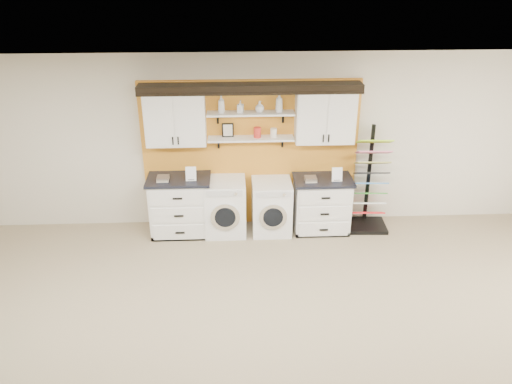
{
  "coord_description": "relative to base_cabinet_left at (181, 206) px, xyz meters",
  "views": [
    {
      "loc": [
        -0.27,
        -3.47,
        4.08
      ],
      "look_at": [
        0.01,
        2.3,
        1.33
      ],
      "focal_mm": 35.0,
      "sensor_mm": 36.0,
      "label": 1
    }
  ],
  "objects": [
    {
      "name": "ceiling",
      "position": [
        1.13,
        -3.64,
        2.32
      ],
      "size": [
        10.0,
        10.0,
        0.0
      ],
      "primitive_type": "plane",
      "rotation": [
        3.14,
        0.0,
        0.0
      ],
      "color": "white",
      "rests_on": "wall_back"
    },
    {
      "name": "wall_back",
      "position": [
        1.13,
        0.36,
        0.92
      ],
      "size": [
        10.0,
        0.0,
        10.0
      ],
      "primitive_type": "plane",
      "rotation": [
        1.57,
        0.0,
        0.0
      ],
      "color": "beige",
      "rests_on": "floor"
    },
    {
      "name": "accent_panel",
      "position": [
        1.13,
        0.32,
        0.72
      ],
      "size": [
        3.4,
        0.07,
        2.4
      ],
      "primitive_type": "cube",
      "color": "orange",
      "rests_on": "wall_back"
    },
    {
      "name": "upper_cabinet_left",
      "position": [
        -0.0,
        0.15,
        1.4
      ],
      "size": [
        0.9,
        0.35,
        0.84
      ],
      "color": "white",
      "rests_on": "wall_back"
    },
    {
      "name": "upper_cabinet_right",
      "position": [
        2.26,
        0.15,
        1.4
      ],
      "size": [
        0.9,
        0.35,
        0.84
      ],
      "color": "white",
      "rests_on": "wall_back"
    },
    {
      "name": "shelf_lower",
      "position": [
        1.13,
        0.16,
        1.05
      ],
      "size": [
        1.32,
        0.28,
        0.03
      ],
      "primitive_type": "cube",
      "color": "white",
      "rests_on": "wall_back"
    },
    {
      "name": "shelf_upper",
      "position": [
        1.13,
        0.16,
        1.45
      ],
      "size": [
        1.32,
        0.28,
        0.03
      ],
      "primitive_type": "cube",
      "color": "white",
      "rests_on": "wall_back"
    },
    {
      "name": "crown_molding",
      "position": [
        1.13,
        0.17,
        1.85
      ],
      "size": [
        3.3,
        0.41,
        0.13
      ],
      "color": "black",
      "rests_on": "wall_back"
    },
    {
      "name": "picture_frame",
      "position": [
        0.78,
        0.21,
        1.17
      ],
      "size": [
        0.18,
        0.02,
        0.22
      ],
      "color": "black",
      "rests_on": "shelf_lower"
    },
    {
      "name": "canister_red",
      "position": [
        1.23,
        0.16,
        1.14
      ],
      "size": [
        0.11,
        0.11,
        0.16
      ],
      "primitive_type": "cylinder",
      "color": "red",
      "rests_on": "shelf_lower"
    },
    {
      "name": "canister_cream",
      "position": [
        1.48,
        0.16,
        1.13
      ],
      "size": [
        0.1,
        0.1,
        0.14
      ],
      "primitive_type": "cylinder",
      "color": "silver",
      "rests_on": "shelf_lower"
    },
    {
      "name": "base_cabinet_left",
      "position": [
        0.0,
        0.0,
        0.0
      ],
      "size": [
        0.98,
        0.66,
        0.96
      ],
      "color": "white",
      "rests_on": "floor"
    },
    {
      "name": "base_cabinet_right",
      "position": [
        2.26,
        0.0,
        -0.03
      ],
      "size": [
        0.93,
        0.66,
        0.91
      ],
      "color": "white",
      "rests_on": "floor"
    },
    {
      "name": "washer",
      "position": [
        0.71,
        -0.0,
        -0.03
      ],
      "size": [
        0.64,
        0.71,
        0.9
      ],
      "color": "white",
      "rests_on": "floor"
    },
    {
      "name": "dryer",
      "position": [
        1.45,
        -0.0,
        -0.05
      ],
      "size": [
        0.62,
        0.71,
        0.86
      ],
      "color": "white",
      "rests_on": "floor"
    },
    {
      "name": "sample_rack",
      "position": [
        3.03,
        0.04,
        0.06
      ],
      "size": [
        0.65,
        0.55,
        1.71
      ],
      "rotation": [
        0.0,
        0.0,
        -0.05
      ],
      "color": "black",
      "rests_on": "floor"
    },
    {
      "name": "soap_bottle_a",
      "position": [
        0.69,
        0.16,
        1.6
      ],
      "size": [
        0.14,
        0.14,
        0.27
      ],
      "primitive_type": "imported",
      "rotation": [
        0.0,
        0.0,
        2.6
      ],
      "color": "silver",
      "rests_on": "shelf_upper"
    },
    {
      "name": "soap_bottle_b",
      "position": [
        0.98,
        0.16,
        1.56
      ],
      "size": [
        0.1,
        0.11,
        0.18
      ],
      "primitive_type": "imported",
      "rotation": [
        0.0,
        0.0,
        2.83
      ],
      "color": "silver",
      "rests_on": "shelf_upper"
    },
    {
      "name": "soap_bottle_c",
      "position": [
        1.26,
        0.16,
        1.55
      ],
      "size": [
        0.18,
        0.18,
        0.17
      ],
      "primitive_type": "imported",
      "rotation": [
        0.0,
        0.0,
        1.07
      ],
      "color": "silver",
      "rests_on": "shelf_upper"
    },
    {
      "name": "soap_bottle_d",
      "position": [
        1.56,
        0.16,
        1.61
      ],
      "size": [
        0.12,
        0.12,
        0.29
      ],
      "primitive_type": "imported",
      "rotation": [
        0.0,
        0.0,
        0.11
      ],
      "color": "silver",
      "rests_on": "shelf_upper"
    }
  ]
}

